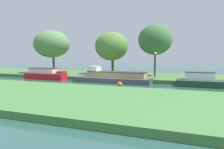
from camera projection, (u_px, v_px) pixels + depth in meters
ground_plane at (104, 84)px, 24.24m from camera, size 120.00×120.00×0.00m
riverbank_far at (125, 76)px, 30.69m from camera, size 72.00×10.00×0.40m
riverbank_near at (52, 96)px, 15.91m from camera, size 72.00×10.00×0.40m
slate_barge at (113, 77)px, 25.10m from camera, size 8.94×2.09×1.81m
red_narrowboat at (45, 74)px, 28.51m from camera, size 5.57×1.47×1.43m
forest_cruiser at (199, 81)px, 21.73m from camera, size 4.24×1.43×1.45m
willow_tree_left at (51, 44)px, 32.93m from camera, size 5.59×4.46×6.23m
willow_tree_centre at (111, 46)px, 31.13m from camera, size 4.64×3.96×5.86m
willow_tree_right at (155, 40)px, 28.61m from camera, size 4.29×3.99×6.53m
lamp_post at (155, 62)px, 25.64m from camera, size 0.24×0.24×2.98m
mooring_post_near at (92, 75)px, 27.73m from camera, size 0.15×0.15×0.52m
channel_buoy at (120, 85)px, 21.47m from camera, size 0.53×0.53×0.53m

